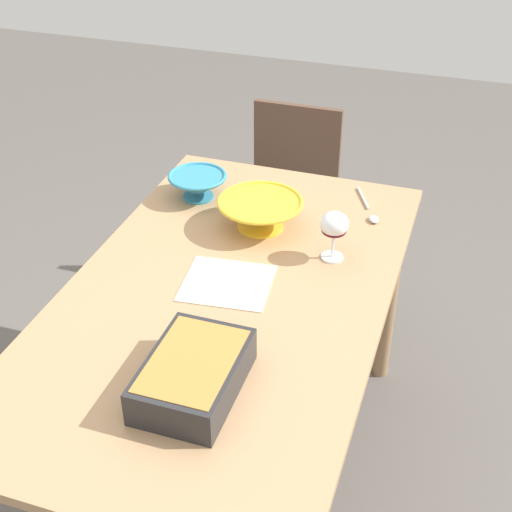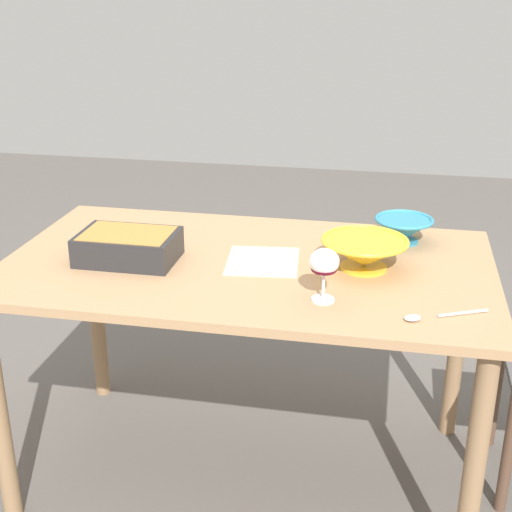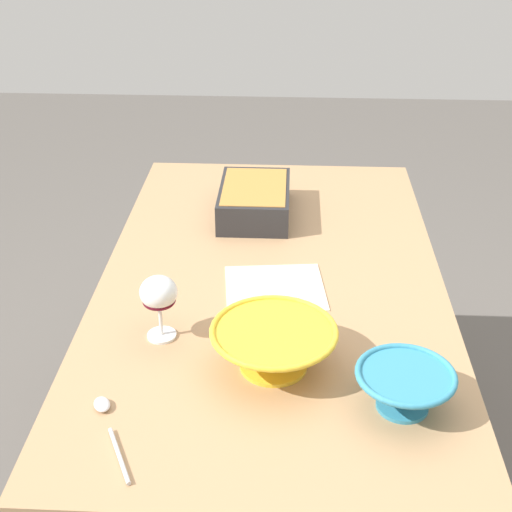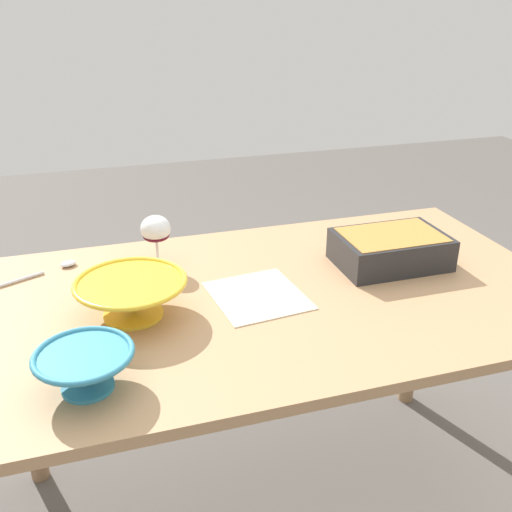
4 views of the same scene
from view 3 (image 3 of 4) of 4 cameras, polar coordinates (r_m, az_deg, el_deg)
name	(u,v)px [view 3 (image 3 of 4)]	position (r m, az deg, el deg)	size (l,w,h in m)	color
ground_plane	(269,501)	(2.28, 1.01, -18.51)	(8.00, 8.00, 0.00)	#5B5651
dining_table	(271,312)	(1.84, 1.19, -4.41)	(1.46, 0.83, 0.77)	tan
wine_glass	(159,296)	(1.54, -7.57, -3.10)	(0.08, 0.08, 0.15)	white
casserole_dish	(255,199)	(2.08, -0.11, 4.45)	(0.29, 0.20, 0.09)	#262628
mixing_bowl	(274,346)	(1.47, 1.39, -6.99)	(0.26, 0.26, 0.09)	yellow
small_bowl	(404,387)	(1.40, 11.47, -10.00)	(0.19, 0.19, 0.08)	teal
serving_spoon	(107,420)	(1.39, -11.50, -12.40)	(0.22, 0.12, 0.01)	silver
napkin	(275,288)	(1.75, 1.48, -2.49)	(0.21, 0.23, 0.00)	beige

